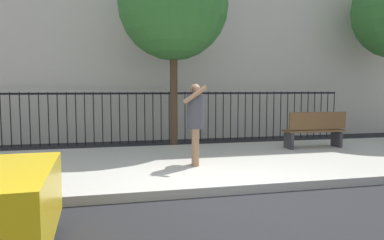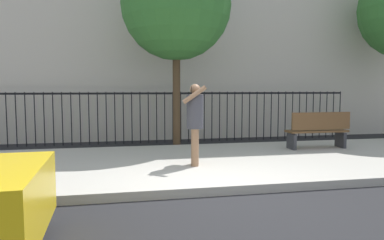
{
  "view_description": "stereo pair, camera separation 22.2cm",
  "coord_description": "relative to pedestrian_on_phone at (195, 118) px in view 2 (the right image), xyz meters",
  "views": [
    {
      "loc": [
        -1.79,
        -5.36,
        1.69
      ],
      "look_at": [
        -0.06,
        1.99,
        1.04
      ],
      "focal_mm": 33.98,
      "sensor_mm": 36.0,
      "label": 1
    },
    {
      "loc": [
        -1.57,
        -5.4,
        1.69
      ],
      "look_at": [
        -0.06,
        1.99,
        1.04
      ],
      "focal_mm": 33.98,
      "sensor_mm": 36.0,
      "label": 2
    }
  ],
  "objects": [
    {
      "name": "pedestrian_on_phone",
      "position": [
        0.0,
        0.0,
        0.0
      ],
      "size": [
        0.5,
        0.7,
        1.64
      ],
      "color": "#936B4C",
      "rests_on": "sidewalk"
    },
    {
      "name": "ground_plane",
      "position": [
        0.05,
        -1.72,
        -1.1
      ],
      "size": [
        60.0,
        60.0,
        0.0
      ],
      "primitive_type": "plane",
      "color": "black"
    },
    {
      "name": "street_tree_mid",
      "position": [
        0.09,
        2.91,
        2.87
      ],
      "size": [
        3.01,
        3.01,
        5.48
      ],
      "color": "#4C3823",
      "rests_on": "ground"
    },
    {
      "name": "street_bench",
      "position": [
        3.53,
        1.31,
        -0.45
      ],
      "size": [
        1.6,
        0.45,
        0.95
      ],
      "color": "brown",
      "rests_on": "sidewalk"
    },
    {
      "name": "sidewalk",
      "position": [
        0.05,
        0.48,
        -1.02
      ],
      "size": [
        28.0,
        4.4,
        0.15
      ],
      "primitive_type": "cube",
      "color": "#B2ADA3",
      "rests_on": "ground"
    },
    {
      "name": "iron_fence",
      "position": [
        0.05,
        4.18,
        -0.08
      ],
      "size": [
        12.03,
        0.04,
        1.6
      ],
      "color": "black",
      "rests_on": "ground"
    }
  ]
}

